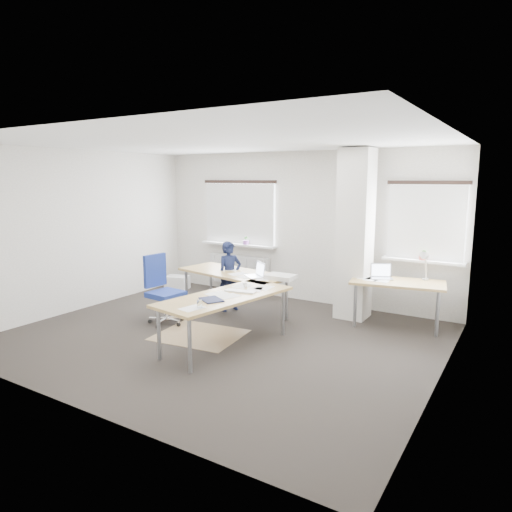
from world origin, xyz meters
The scene contains 8 objects.
ground centered at (0.00, 0.00, 0.00)m, with size 6.00×6.00×0.00m, color black.
room_shell centered at (0.18, 0.45, 1.75)m, with size 6.04×5.04×2.82m.
floor_mat centered at (-0.32, -0.12, 0.00)m, with size 1.22×1.03×0.01m, color #8F734E.
white_crate centered at (-2.53, 1.92, 0.14)m, with size 0.46×0.32×0.28m, color white.
desk_main centered at (-0.06, 0.39, 0.69)m, with size 2.40×2.98×0.96m.
desk_side centered at (2.07, 1.81, 0.69)m, with size 1.50×0.93×1.22m.
task_chair centered at (-1.16, 0.04, 0.31)m, with size 0.60×0.60×1.10m.
person centered at (-0.68, 1.20, 0.61)m, with size 0.45×0.29×1.23m, color black.
Camera 1 is at (3.78, -5.23, 2.30)m, focal length 32.00 mm.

